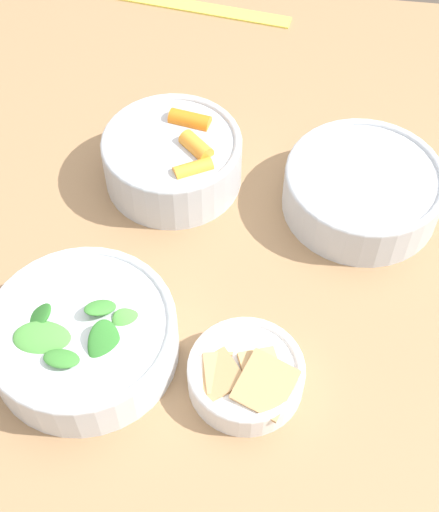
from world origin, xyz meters
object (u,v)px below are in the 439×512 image
at_px(bowl_greens, 83,336).
at_px(bowl_beans_hotdog, 362,190).
at_px(bowl_carrots, 173,157).
at_px(bowl_cookies, 246,374).
at_px(ruler, 194,7).

xyz_separation_m(bowl_greens, bowl_beans_hotdog, (0.29, 0.25, -0.00)).
height_order(bowl_carrots, bowl_greens, bowl_carrots).
distance_m(bowl_beans_hotdog, bowl_cookies, 0.29).
relative_size(bowl_carrots, bowl_cookies, 1.44).
bearing_deg(ruler, bowl_greens, -91.36).
height_order(bowl_carrots, bowl_beans_hotdog, bowl_carrots).
bearing_deg(ruler, bowl_carrots, -84.73).
relative_size(bowl_beans_hotdog, bowl_cookies, 1.60).
relative_size(bowl_carrots, bowl_beans_hotdog, 0.90).
xyz_separation_m(bowl_carrots, ruler, (-0.03, 0.37, -0.04)).
xyz_separation_m(bowl_greens, bowl_cookies, (0.17, -0.01, -0.01)).
height_order(bowl_carrots, bowl_cookies, bowl_carrots).
bearing_deg(bowl_beans_hotdog, bowl_cookies, -113.24).
relative_size(bowl_greens, ruler, 0.63).
height_order(bowl_greens, ruler, bowl_greens).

